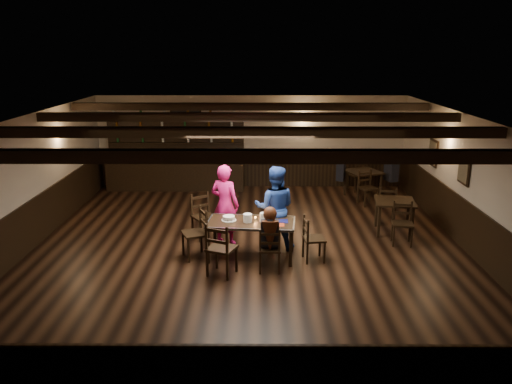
{
  "coord_description": "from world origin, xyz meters",
  "views": [
    {
      "loc": [
        0.21,
        -9.54,
        3.98
      ],
      "look_at": [
        0.16,
        0.2,
        1.18
      ],
      "focal_mm": 35.0,
      "sensor_mm": 36.0,
      "label": 1
    }
  ],
  "objects_px": {
    "chair_near_right": "(270,247)",
    "woman_pink": "(225,205)",
    "dining_table": "(251,225)",
    "bar_counter": "(176,164)",
    "cake": "(229,218)",
    "chair_near_left": "(219,246)",
    "man_blue": "(275,208)"
  },
  "relations": [
    {
      "from": "chair_near_right",
      "to": "woman_pink",
      "type": "distance_m",
      "value": 1.73
    },
    {
      "from": "dining_table",
      "to": "chair_near_right",
      "type": "distance_m",
      "value": 0.79
    },
    {
      "from": "dining_table",
      "to": "bar_counter",
      "type": "distance_m",
      "value": 5.58
    },
    {
      "from": "woman_pink",
      "to": "cake",
      "type": "height_order",
      "value": "woman_pink"
    },
    {
      "from": "chair_near_left",
      "to": "man_blue",
      "type": "relative_size",
      "value": 0.58
    },
    {
      "from": "chair_near_left",
      "to": "chair_near_right",
      "type": "height_order",
      "value": "chair_near_left"
    },
    {
      "from": "cake",
      "to": "man_blue",
      "type": "bearing_deg",
      "value": 26.2
    },
    {
      "from": "dining_table",
      "to": "woman_pink",
      "type": "distance_m",
      "value": 0.95
    },
    {
      "from": "woman_pink",
      "to": "man_blue",
      "type": "relative_size",
      "value": 0.99
    },
    {
      "from": "dining_table",
      "to": "cake",
      "type": "bearing_deg",
      "value": 172.2
    },
    {
      "from": "dining_table",
      "to": "cake",
      "type": "height_order",
      "value": "cake"
    },
    {
      "from": "man_blue",
      "to": "chair_near_right",
      "type": "bearing_deg",
      "value": 89.59
    },
    {
      "from": "chair_near_left",
      "to": "woman_pink",
      "type": "relative_size",
      "value": 0.59
    },
    {
      "from": "cake",
      "to": "bar_counter",
      "type": "distance_m",
      "value": 5.36
    },
    {
      "from": "woman_pink",
      "to": "cake",
      "type": "bearing_deg",
      "value": 123.57
    },
    {
      "from": "dining_table",
      "to": "bar_counter",
      "type": "height_order",
      "value": "bar_counter"
    },
    {
      "from": "man_blue",
      "to": "bar_counter",
      "type": "relative_size",
      "value": 0.42
    },
    {
      "from": "man_blue",
      "to": "bar_counter",
      "type": "height_order",
      "value": "bar_counter"
    },
    {
      "from": "cake",
      "to": "bar_counter",
      "type": "relative_size",
      "value": 0.07
    },
    {
      "from": "bar_counter",
      "to": "chair_near_left",
      "type": "bearing_deg",
      "value": -73.86
    },
    {
      "from": "chair_near_right",
      "to": "bar_counter",
      "type": "bearing_deg",
      "value": 114.45
    },
    {
      "from": "chair_near_left",
      "to": "man_blue",
      "type": "bearing_deg",
      "value": 52.99
    },
    {
      "from": "woman_pink",
      "to": "bar_counter",
      "type": "bearing_deg",
      "value": -44.79
    },
    {
      "from": "dining_table",
      "to": "chair_near_left",
      "type": "xyz_separation_m",
      "value": [
        -0.56,
        -0.86,
        -0.09
      ]
    },
    {
      "from": "chair_near_right",
      "to": "man_blue",
      "type": "bearing_deg",
      "value": 83.96
    },
    {
      "from": "chair_near_right",
      "to": "cake",
      "type": "height_order",
      "value": "chair_near_right"
    },
    {
      "from": "chair_near_left",
      "to": "bar_counter",
      "type": "distance_m",
      "value": 6.2
    },
    {
      "from": "chair_near_left",
      "to": "woman_pink",
      "type": "distance_m",
      "value": 1.63
    },
    {
      "from": "man_blue",
      "to": "cake",
      "type": "height_order",
      "value": "man_blue"
    },
    {
      "from": "chair_near_left",
      "to": "dining_table",
      "type": "bearing_deg",
      "value": 57.16
    },
    {
      "from": "chair_near_left",
      "to": "cake",
      "type": "height_order",
      "value": "chair_near_left"
    },
    {
      "from": "dining_table",
      "to": "chair_near_left",
      "type": "distance_m",
      "value": 1.03
    }
  ]
}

